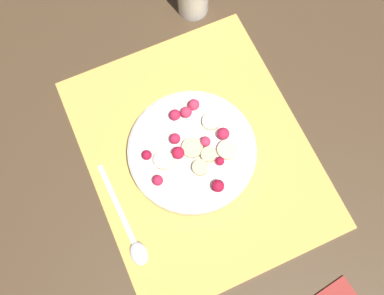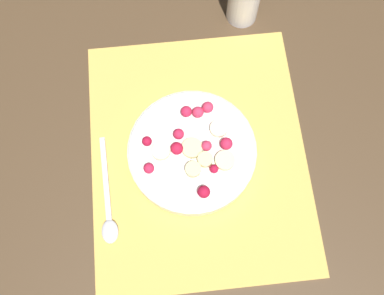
{
  "view_description": "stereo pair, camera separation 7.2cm",
  "coord_description": "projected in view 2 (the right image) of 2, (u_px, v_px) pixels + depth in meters",
  "views": [
    {
      "loc": [
        -0.21,
        0.1,
        0.72
      ],
      "look_at": [
        0.0,
        0.01,
        0.04
      ],
      "focal_mm": 40.0,
      "sensor_mm": 36.0,
      "label": 1
    },
    {
      "loc": [
        -0.23,
        0.03,
        0.72
      ],
      "look_at": [
        0.0,
        0.01,
        0.04
      ],
      "focal_mm": 40.0,
      "sensor_mm": 36.0,
      "label": 2
    }
  ],
  "objects": [
    {
      "name": "ground_plane",
      "position": [
        198.0,
        154.0,
        0.76
      ],
      "size": [
        3.0,
        3.0,
        0.0
      ],
      "primitive_type": "plane",
      "color": "#4C3823"
    },
    {
      "name": "placemat",
      "position": [
        198.0,
        154.0,
        0.75
      ],
      "size": [
        0.46,
        0.38,
        0.01
      ],
      "color": "#E0B251",
      "rests_on": "ground_plane"
    },
    {
      "name": "fruit_bowl",
      "position": [
        192.0,
        151.0,
        0.74
      ],
      "size": [
        0.22,
        0.22,
        0.05
      ],
      "color": "silver",
      "rests_on": "placemat"
    },
    {
      "name": "spoon",
      "position": [
        108.0,
        211.0,
        0.72
      ],
      "size": [
        0.19,
        0.03,
        0.01
      ],
      "rotation": [
        0.0,
        0.0,
        3.18
      ],
      "color": "silver",
      "rests_on": "placemat"
    }
  ]
}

